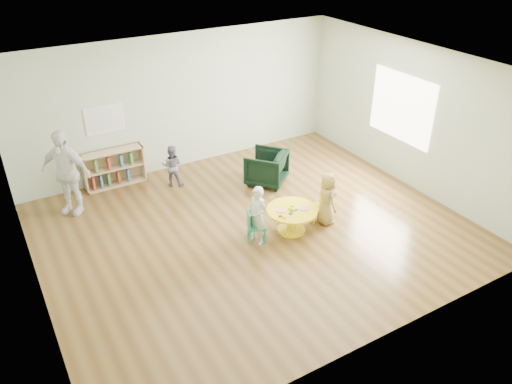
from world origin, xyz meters
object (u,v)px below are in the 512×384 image
(adult_caretaker, at_px, (66,172))
(bookshelf, at_px, (113,168))
(child_right, at_px, (327,199))
(kid_chair_left, at_px, (254,225))
(activity_table, at_px, (292,216))
(kid_chair_right, at_px, (319,206))
(child_left, at_px, (257,216))
(armchair, at_px, (266,168))
(toddler, at_px, (172,166))

(adult_caretaker, bearing_deg, bookshelf, 76.20)
(child_right, bearing_deg, kid_chair_left, 91.82)
(kid_chair_left, bearing_deg, activity_table, 105.82)
(kid_chair_left, height_order, adult_caretaker, adult_caretaker)
(kid_chair_right, xyz_separation_m, child_left, (-1.30, -0.05, 0.25))
(bookshelf, distance_m, adult_caretaker, 1.24)
(kid_chair_left, xyz_separation_m, bookshelf, (-1.45, 3.12, 0.06))
(armchair, height_order, adult_caretaker, adult_caretaker)
(kid_chair_right, xyz_separation_m, bookshelf, (-2.77, 3.14, 0.10))
(kid_chair_right, xyz_separation_m, armchair, (-0.09, 1.64, 0.07))
(kid_chair_left, height_order, toddler, toddler)
(bookshelf, bearing_deg, kid_chair_right, -48.58)
(child_right, relative_size, adult_caretaker, 0.60)
(adult_caretaker, bearing_deg, child_left, -3.38)
(child_left, distance_m, adult_caretaker, 3.55)
(adult_caretaker, bearing_deg, kid_chair_left, -2.91)
(activity_table, relative_size, child_right, 0.90)
(armchair, distance_m, adult_caretaker, 3.78)
(bookshelf, bearing_deg, activity_table, -56.30)
(armchair, relative_size, adult_caretaker, 0.47)
(bookshelf, height_order, toddler, toddler)
(armchair, relative_size, toddler, 0.88)
(armchair, bearing_deg, adult_caretaker, -53.36)
(kid_chair_right, bearing_deg, bookshelf, 50.90)
(activity_table, distance_m, kid_chair_right, 0.63)
(child_right, height_order, adult_caretaker, adult_caretaker)
(kid_chair_right, xyz_separation_m, adult_caretaker, (-3.74, 2.50, 0.54))
(child_right, xyz_separation_m, adult_caretaker, (-3.79, 2.65, 0.32))
(child_right, bearing_deg, child_left, 94.57)
(armchair, bearing_deg, toddler, -67.89)
(toddler, bearing_deg, kid_chair_right, 157.36)
(kid_chair_right, bearing_deg, kid_chair_left, 98.67)
(bookshelf, bearing_deg, kid_chair_left, -65.17)
(kid_chair_right, distance_m, adult_caretaker, 4.54)
(activity_table, distance_m, bookshelf, 3.86)
(armchair, distance_m, child_left, 2.08)
(armchair, xyz_separation_m, child_right, (0.14, -1.79, 0.14))
(activity_table, relative_size, toddler, 1.02)
(armchair, distance_m, toddler, 1.88)
(adult_caretaker, bearing_deg, activity_table, 3.31)
(activity_table, xyz_separation_m, child_left, (-0.67, 0.02, 0.21))
(bookshelf, bearing_deg, toddler, -31.54)
(activity_table, height_order, armchair, armchair)
(kid_chair_left, relative_size, child_right, 0.59)
(bookshelf, xyz_separation_m, toddler, (1.01, -0.62, 0.06))
(kid_chair_left, xyz_separation_m, toddler, (-0.43, 2.50, 0.12))
(kid_chair_left, xyz_separation_m, child_left, (0.03, -0.07, 0.21))
(armchair, bearing_deg, kid_chair_right, 53.21)
(toddler, bearing_deg, bookshelf, 0.93)
(activity_table, xyz_separation_m, kid_chair_left, (-0.70, 0.09, 0.01))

